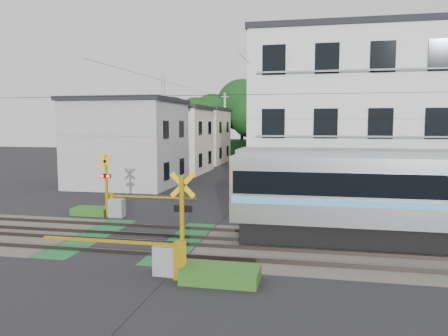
% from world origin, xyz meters
% --- Properties ---
extents(ground, '(120.00, 120.00, 0.00)m').
position_xyz_m(ground, '(0.00, 0.00, 0.00)').
color(ground, black).
extents(track_bed, '(120.00, 120.00, 0.14)m').
position_xyz_m(track_bed, '(0.00, 0.00, 0.04)').
color(track_bed, '#47423A').
rests_on(track_bed, ground).
extents(crossing_signal_near, '(4.74, 0.65, 3.09)m').
position_xyz_m(crossing_signal_near, '(2.59, -3.65, 0.71)').
color(crossing_signal_near, yellow).
rests_on(crossing_signal_near, ground).
extents(crossing_signal_far, '(4.74, 0.65, 3.09)m').
position_xyz_m(crossing_signal_far, '(-2.59, 3.65, 0.71)').
color(crossing_signal_far, yellow).
rests_on(crossing_signal_far, ground).
extents(apartment_block, '(10.20, 8.36, 9.30)m').
position_xyz_m(apartment_block, '(8.50, 9.49, 4.66)').
color(apartment_block, silver).
rests_on(apartment_block, ground).
extents(houses_row, '(22.07, 31.35, 6.80)m').
position_xyz_m(houses_row, '(0.25, 25.92, 3.24)').
color(houses_row, '#A2A5A7').
rests_on(houses_row, ground).
extents(tree_hill, '(40.00, 13.05, 11.25)m').
position_xyz_m(tree_hill, '(1.04, 48.73, 5.23)').
color(tree_hill, '#123713').
rests_on(tree_hill, ground).
extents(catenary, '(60.00, 5.04, 7.00)m').
position_xyz_m(catenary, '(6.00, 0.03, 3.70)').
color(catenary, '#2D2D33').
rests_on(catenary, ground).
extents(utility_poles, '(7.90, 42.00, 8.00)m').
position_xyz_m(utility_poles, '(-1.05, 23.01, 4.08)').
color(utility_poles, '#A5A5A0').
rests_on(utility_poles, ground).
extents(pedestrian, '(0.72, 0.54, 1.79)m').
position_xyz_m(pedestrian, '(0.29, 31.75, 0.90)').
color(pedestrian, black).
rests_on(pedestrian, ground).
extents(weed_patches, '(10.25, 8.80, 0.40)m').
position_xyz_m(weed_patches, '(1.76, -0.09, 0.18)').
color(weed_patches, '#2D5E1E').
rests_on(weed_patches, ground).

